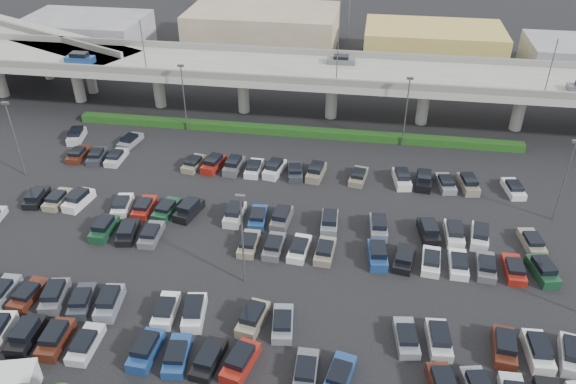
{
  "coord_description": "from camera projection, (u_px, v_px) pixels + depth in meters",
  "views": [
    {
      "loc": [
        10.79,
        -49.29,
        37.69
      ],
      "look_at": [
        2.19,
        6.04,
        2.0
      ],
      "focal_mm": 35.0,
      "sensor_mm": 36.0,
      "label": 1
    }
  ],
  "objects": [
    {
      "name": "light_poles",
      "position": [
        226.0,
        174.0,
        61.58
      ],
      "size": [
        66.9,
        48.38,
        10.3
      ],
      "color": "#505056",
      "rests_on": "ground"
    },
    {
      "name": "on_ramp",
      "position": [
        24.0,
        37.0,
        101.66
      ],
      "size": [
        50.93,
        30.13,
        8.8
      ],
      "color": "gray",
      "rests_on": "ground"
    },
    {
      "name": "hedge",
      "position": [
        293.0,
        131.0,
        83.26
      ],
      "size": [
        66.0,
        1.6,
        1.1
      ],
      "primitive_type": "cube",
      "color": "#103812",
      "rests_on": "ground"
    },
    {
      "name": "distant_buildings",
      "position": [
        382.0,
        39.0,
        110.62
      ],
      "size": [
        138.0,
        24.0,
        9.0
      ],
      "color": "slate",
      "rests_on": "ground"
    },
    {
      "name": "parked_cars",
      "position": [
        252.0,
        250.0,
        59.32
      ],
      "size": [
        63.22,
        41.69,
        1.67
      ],
      "color": "#53545A",
      "rests_on": "ground"
    },
    {
      "name": "overpass",
      "position": [
        298.0,
        73.0,
        85.67
      ],
      "size": [
        150.0,
        13.0,
        15.8
      ],
      "color": "gray",
      "rests_on": "ground"
    },
    {
      "name": "ground",
      "position": [
        260.0,
        234.0,
        62.73
      ],
      "size": [
        280.0,
        280.0,
        0.0
      ],
      "primitive_type": "plane",
      "color": "black"
    }
  ]
}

